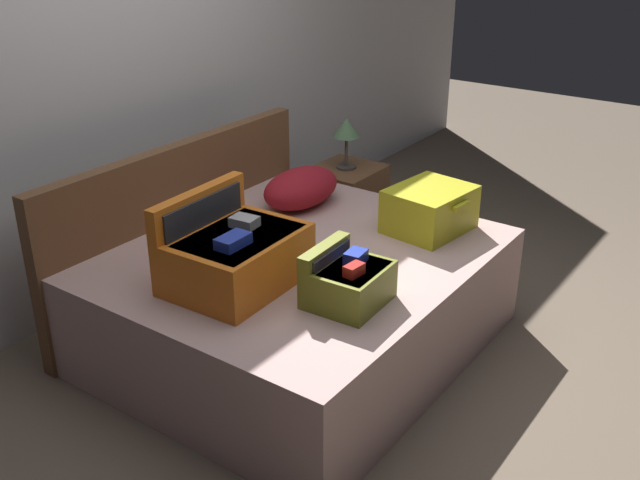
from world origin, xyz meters
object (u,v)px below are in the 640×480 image
hard_case_medium (430,209)px  pillow_near_headboard (301,188)px  nightstand (345,205)px  table_lamp (347,131)px  bed (301,300)px  hard_case_large (234,254)px  hard_case_small (348,281)px

hard_case_medium → pillow_near_headboard: size_ratio=0.89×
nightstand → table_lamp: 0.50m
bed → pillow_near_headboard: bearing=36.5°
hard_case_large → hard_case_medium: size_ratio=1.32×
bed → pillow_near_headboard: pillow_near_headboard is taller
hard_case_large → pillow_near_headboard: bearing=17.0°
hard_case_large → pillow_near_headboard: hard_case_large is taller
table_lamp → hard_case_small: bearing=-146.0°
hard_case_small → hard_case_large: bearing=103.7°
hard_case_small → table_lamp: bearing=31.1°
bed → hard_case_small: bearing=-120.4°
pillow_near_headboard → nightstand: size_ratio=1.00×
hard_case_large → pillow_near_headboard: (0.91, 0.32, -0.04)m
pillow_near_headboard → table_lamp: bearing=13.1°
bed → table_lamp: 1.38m
bed → hard_case_medium: (0.61, -0.37, 0.38)m
bed → nightstand: size_ratio=3.52×
bed → hard_case_small: hard_case_small is taller
hard_case_small → pillow_near_headboard: 1.11m
pillow_near_headboard → table_lamp: size_ratio=1.57×
hard_case_medium → hard_case_small: size_ratio=1.33×
bed → pillow_near_headboard: (0.49, 0.36, 0.36)m
hard_case_large → hard_case_medium: (1.02, -0.42, -0.03)m
pillow_near_headboard → nightstand: pillow_near_headboard is taller
table_lamp → pillow_near_headboard: bearing=-166.9°
hard_case_large → nightstand: size_ratio=1.16×
hard_case_large → hard_case_medium: 1.10m
hard_case_large → nightstand: bearing=14.4°
bed → hard_case_large: bearing=173.7°
hard_case_small → table_lamp: 1.75m
bed → table_lamp: (1.18, 0.52, 0.50)m
hard_case_medium → pillow_near_headboard: hard_case_medium is taller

